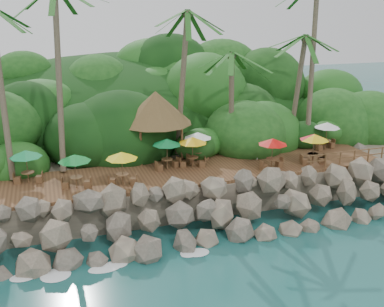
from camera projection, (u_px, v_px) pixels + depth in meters
name	position (u px, v px, depth m)	size (l,w,h in m)	color
ground	(227.00, 246.00, 24.10)	(140.00, 140.00, 0.00)	#19514F
land_base	(155.00, 146.00, 38.25)	(32.00, 25.20, 2.10)	gray
jungle_hill	(137.00, 135.00, 45.35)	(44.80, 28.00, 15.40)	#143811
seawall	(214.00, 212.00, 25.56)	(29.00, 4.00, 2.30)	gray
terrace	(192.00, 171.00, 28.86)	(26.00, 5.00, 0.20)	brown
jungle_foliage	(158.00, 161.00, 37.67)	(44.00, 16.00, 12.00)	#143811
foam_line	(225.00, 243.00, 24.37)	(25.20, 0.80, 0.06)	white
palms	(190.00, 13.00, 28.65)	(26.86, 6.83, 13.08)	brown
palapa	(156.00, 107.00, 30.33)	(4.90, 4.90, 4.60)	brown
dining_clusters	(207.00, 144.00, 28.49)	(22.43, 4.77, 2.02)	brown
railing	(355.00, 156.00, 29.66)	(7.20, 0.10, 1.00)	brown
waiter	(259.00, 148.00, 30.64)	(0.60, 0.39, 1.64)	white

